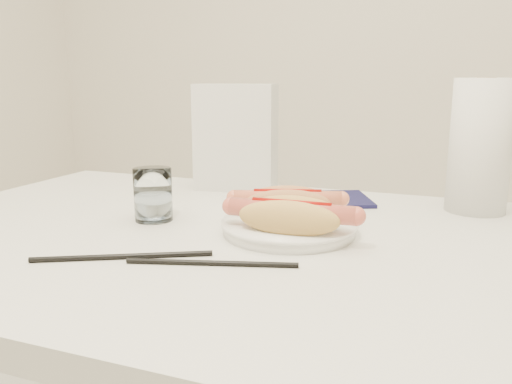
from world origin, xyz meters
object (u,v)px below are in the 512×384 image
(hotdog_left, at_px, (287,203))
(napkin_box, at_px, (236,137))
(plate, at_px, (289,228))
(paper_towel_roll, at_px, (480,146))
(hotdog_right, at_px, (291,216))
(water_glass, at_px, (153,194))
(table, at_px, (223,266))

(hotdog_left, distance_m, napkin_box, 0.34)
(plate, xyz_separation_m, hotdog_left, (-0.02, 0.04, 0.03))
(paper_towel_roll, bearing_deg, hotdog_right, -130.68)
(napkin_box, bearing_deg, water_glass, -104.74)
(paper_towel_roll, bearing_deg, plate, -137.01)
(plate, bearing_deg, water_glass, -178.62)
(table, height_order, hotdog_left, hotdog_left)
(hotdog_left, relative_size, paper_towel_roll, 0.73)
(hotdog_right, xyz_separation_m, paper_towel_roll, (0.27, 0.32, 0.08))
(paper_towel_roll, bearing_deg, table, -142.78)
(plate, relative_size, water_glass, 2.27)
(hotdog_right, height_order, water_glass, water_glass)
(plate, distance_m, napkin_box, 0.39)
(table, relative_size, paper_towel_roll, 4.80)
(hotdog_left, xyz_separation_m, paper_towel_roll, (0.31, 0.23, 0.08))
(water_glass, xyz_separation_m, paper_towel_roll, (0.54, 0.28, 0.08))
(table, distance_m, plate, 0.13)
(hotdog_right, relative_size, napkin_box, 0.83)
(hotdog_left, height_order, napkin_box, napkin_box)
(hotdog_left, relative_size, napkin_box, 0.77)
(hotdog_right, bearing_deg, water_glass, 168.91)
(plate, distance_m, hotdog_left, 0.06)
(plate, relative_size, paper_towel_roll, 0.85)
(plate, distance_m, paper_towel_roll, 0.41)
(table, xyz_separation_m, water_glass, (-0.15, 0.02, 0.11))
(napkin_box, bearing_deg, plate, -62.93)
(hotdog_right, bearing_deg, napkin_box, 121.79)
(hotdog_left, distance_m, hotdog_right, 0.10)
(plate, height_order, napkin_box, napkin_box)
(table, distance_m, napkin_box, 0.39)
(hotdog_left, xyz_separation_m, water_glass, (-0.23, -0.05, 0.01))
(table, xyz_separation_m, napkin_box, (-0.12, 0.33, 0.18))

